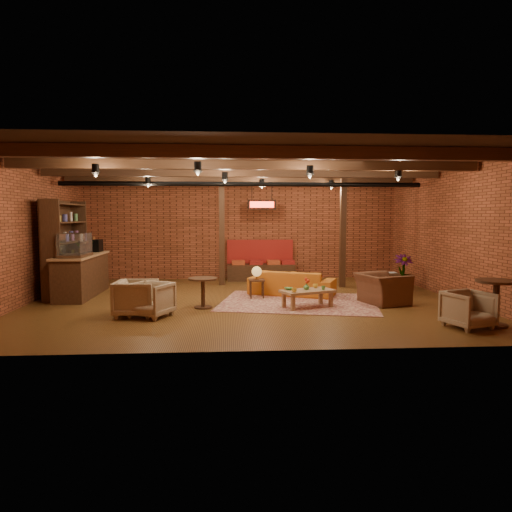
{
  "coord_description": "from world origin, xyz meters",
  "views": [
    {
      "loc": [
        -0.49,
        -10.62,
        2.0
      ],
      "look_at": [
        0.23,
        0.2,
        1.05
      ],
      "focal_mm": 32.0,
      "sensor_mm": 36.0,
      "label": 1
    }
  ],
  "objects": [
    {
      "name": "plant_tall",
      "position": [
        4.4,
        1.61,
        1.42
      ],
      "size": [
        1.63,
        1.63,
        2.85
      ],
      "primitive_type": "imported",
      "rotation": [
        0.0,
        0.0,
        -0.03
      ],
      "color": "#4C7F4C",
      "rests_on": "floor"
    },
    {
      "name": "wall_front",
      "position": [
        0.0,
        -4.0,
        1.6
      ],
      "size": [
        10.0,
        0.02,
        3.2
      ],
      "primitive_type": "cube",
      "color": "brown",
      "rests_on": "ground"
    },
    {
      "name": "service_sign",
      "position": [
        0.6,
        3.1,
        2.35
      ],
      "size": [
        0.86,
        0.06,
        0.3
      ],
      "primitive_type": "cube",
      "color": "#FF3219",
      "rests_on": "ceiling"
    },
    {
      "name": "armchair_b",
      "position": [
        -2.0,
        -1.55,
        0.38
      ],
      "size": [
        0.97,
        0.95,
        0.77
      ],
      "primitive_type": "imported",
      "rotation": [
        0.0,
        0.0,
        -0.45
      ],
      "color": "beige",
      "rests_on": "floor"
    },
    {
      "name": "service_counter",
      "position": [
        -4.1,
        1.0,
        0.8
      ],
      "size": [
        0.8,
        2.5,
        1.6
      ],
      "primitive_type": null,
      "color": "black",
      "rests_on": "ground"
    },
    {
      "name": "post_right",
      "position": [
        2.8,
        2.0,
        1.6
      ],
      "size": [
        0.16,
        0.16,
        3.2
      ],
      "primitive_type": "cube",
      "color": "black",
      "rests_on": "ground"
    },
    {
      "name": "shelving_hutch",
      "position": [
        -4.5,
        1.1,
        1.2
      ],
      "size": [
        0.52,
        2.0,
        2.4
      ],
      "primitive_type": null,
      "color": "black",
      "rests_on": "ground"
    },
    {
      "name": "side_table_lamp",
      "position": [
        0.26,
        0.4,
        0.59
      ],
      "size": [
        0.38,
        0.38,
        0.78
      ],
      "rotation": [
        0.0,
        0.0,
        0.03
      ],
      "color": "black",
      "rests_on": "floor"
    },
    {
      "name": "side_table_book",
      "position": [
        3.71,
        0.78,
        0.5
      ],
      "size": [
        0.53,
        0.53,
        0.56
      ],
      "rotation": [
        0.0,
        0.0,
        -0.1
      ],
      "color": "black",
      "rests_on": "floor"
    },
    {
      "name": "armchair_right",
      "position": [
        3.08,
        -0.53,
        0.47
      ],
      "size": [
        0.96,
        1.22,
        0.93
      ],
      "primitive_type": "imported",
      "rotation": [
        0.0,
        0.0,
        1.85
      ],
      "color": "brown",
      "rests_on": "floor"
    },
    {
      "name": "ceiling_spotlights",
      "position": [
        0.0,
        0.0,
        2.86
      ],
      "size": [
        6.4,
        4.4,
        0.28
      ],
      "primitive_type": null,
      "color": "black",
      "rests_on": "ceiling"
    },
    {
      "name": "wall_left",
      "position": [
        -5.0,
        0.0,
        1.6
      ],
      "size": [
        0.02,
        8.0,
        3.2
      ],
      "primitive_type": "cube",
      "color": "brown",
      "rests_on": "ground"
    },
    {
      "name": "armchair_a",
      "position": [
        -2.29,
        -1.47,
        0.4
      ],
      "size": [
        0.77,
        0.81,
        0.81
      ],
      "primitive_type": "imported",
      "rotation": [
        0.0,
        0.0,
        1.53
      ],
      "color": "beige",
      "rests_on": "floor"
    },
    {
      "name": "ceiling_pipe",
      "position": [
        0.0,
        1.6,
        2.85
      ],
      "size": [
        9.6,
        0.12,
        0.12
      ],
      "primitive_type": "cylinder",
      "rotation": [
        0.0,
        1.57,
        0.0
      ],
      "color": "black",
      "rests_on": "ceiling"
    },
    {
      "name": "armchair_far",
      "position": [
        3.85,
        -2.85,
        0.37
      ],
      "size": [
        0.88,
        0.85,
        0.73
      ],
      "primitive_type": "imported",
      "rotation": [
        0.0,
        0.0,
        0.3
      ],
      "color": "beige",
      "rests_on": "floor"
    },
    {
      "name": "round_table_left",
      "position": [
        -0.99,
        -0.75,
        0.45
      ],
      "size": [
        0.64,
        0.64,
        0.67
      ],
      "color": "black",
      "rests_on": "floor"
    },
    {
      "name": "wall_back",
      "position": [
        0.0,
        4.0,
        1.6
      ],
      "size": [
        10.0,
        0.02,
        3.2
      ],
      "primitive_type": "cube",
      "color": "brown",
      "rests_on": "ground"
    },
    {
      "name": "banquette",
      "position": [
        0.6,
        3.55,
        0.5
      ],
      "size": [
        2.1,
        0.7,
        1.0
      ],
      "primitive_type": null,
      "color": "maroon",
      "rests_on": "ground"
    },
    {
      "name": "sofa",
      "position": [
        1.19,
        0.78,
        0.31
      ],
      "size": [
        2.3,
        1.63,
        0.63
      ],
      "primitive_type": "imported",
      "rotation": [
        0.0,
        0.0,
        2.72
      ],
      "color": "#B76019",
      "rests_on": "floor"
    },
    {
      "name": "rug",
      "position": [
        1.19,
        -0.23,
        0.01
      ],
      "size": [
        4.03,
        3.4,
        0.01
      ],
      "primitive_type": "cube",
      "rotation": [
        0.0,
        0.0,
        -0.22
      ],
      "color": "maroon",
      "rests_on": "floor"
    },
    {
      "name": "post_left",
      "position": [
        -0.6,
        2.6,
        1.6
      ],
      "size": [
        0.16,
        0.16,
        3.2
      ],
      "primitive_type": "cube",
      "color": "black",
      "rests_on": "ground"
    },
    {
      "name": "floor",
      "position": [
        0.0,
        0.0,
        0.0
      ],
      "size": [
        10.0,
        10.0,
        0.0
      ],
      "primitive_type": "plane",
      "color": "#3A210E",
      "rests_on": "ground"
    },
    {
      "name": "wall_right",
      "position": [
        5.0,
        0.0,
        1.6
      ],
      "size": [
        0.02,
        8.0,
        3.2
      ],
      "primitive_type": "cube",
      "color": "brown",
      "rests_on": "ground"
    },
    {
      "name": "ceiling",
      "position": [
        0.0,
        0.0,
        3.2
      ],
      "size": [
        10.0,
        8.0,
        0.02
      ],
      "primitive_type": "cube",
      "color": "black",
      "rests_on": "wall_back"
    },
    {
      "name": "plant_counter",
      "position": [
        -4.0,
        1.2,
        1.22
      ],
      "size": [
        0.35,
        0.39,
        0.3
      ],
      "primitive_type": "imported",
      "color": "#337F33",
      "rests_on": "service_counter"
    },
    {
      "name": "coffee_table",
      "position": [
        1.28,
        -0.85,
        0.35
      ],
      "size": [
        1.27,
        0.94,
        0.64
      ],
      "rotation": [
        0.0,
        0.0,
        0.37
      ],
      "color": "olive",
      "rests_on": "floor"
    },
    {
      "name": "round_table_right",
      "position": [
        4.4,
        -2.77,
        0.57
      ],
      "size": [
        0.73,
        0.73,
        0.85
      ],
      "color": "black",
      "rests_on": "floor"
    },
    {
      "name": "ceiling_beams",
      "position": [
        0.0,
        0.0,
        3.08
      ],
      "size": [
        9.8,
        6.4,
        0.22
      ],
      "primitive_type": null,
      "color": "black",
      "rests_on": "ceiling"
    }
  ]
}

